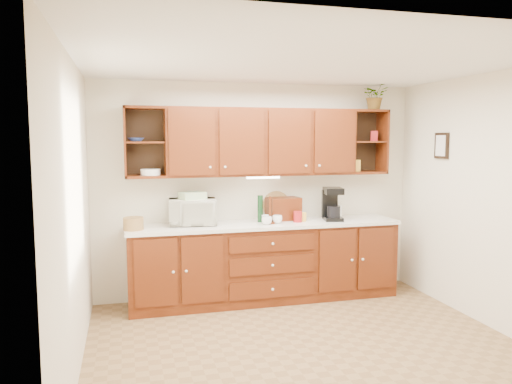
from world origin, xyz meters
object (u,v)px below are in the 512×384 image
microwave (193,212)px  bread_box (283,209)px  coffee_maker (332,204)px  potted_plant (375,96)px

microwave → bread_box: 1.12m
microwave → coffee_maker: 1.70m
potted_plant → coffee_maker: bearing=-167.7°
microwave → coffee_maker: coffee_maker is taller
coffee_maker → potted_plant: potted_plant is taller
coffee_maker → potted_plant: bearing=23.8°
microwave → potted_plant: potted_plant is taller
coffee_maker → bread_box: bearing=176.3°
microwave → potted_plant: 2.69m
coffee_maker → potted_plant: (0.61, 0.13, 1.33)m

